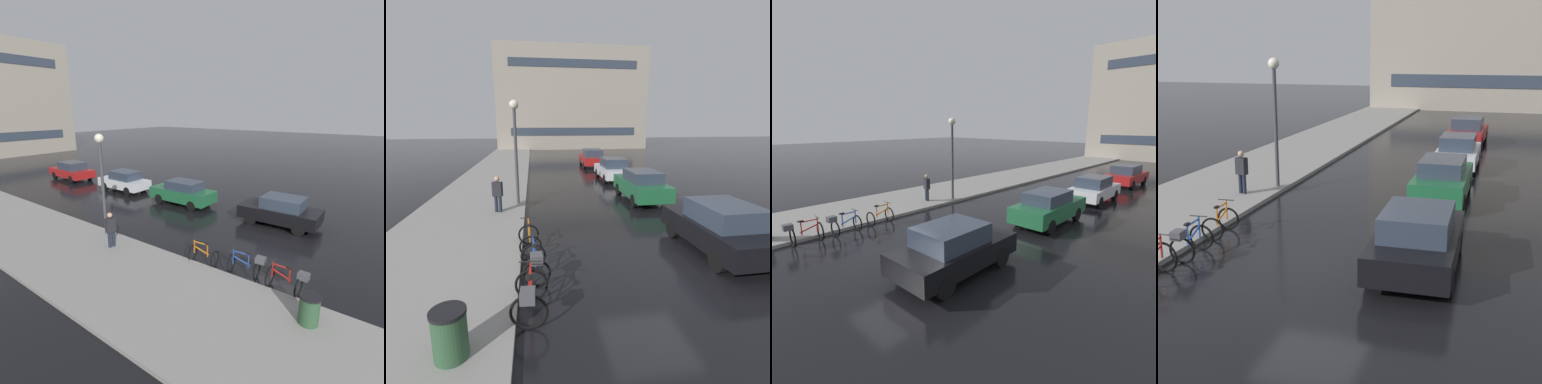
# 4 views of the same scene
# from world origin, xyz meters

# --- Properties ---
(ground_plane) EXTENTS (140.00, 140.00, 0.00)m
(ground_plane) POSITION_xyz_m (0.00, 0.00, 0.00)
(ground_plane) COLOR black
(sidewalk_kerb) EXTENTS (4.80, 60.00, 0.14)m
(sidewalk_kerb) POSITION_xyz_m (-6.00, 10.00, 0.07)
(sidewalk_kerb) COLOR gray
(sidewalk_kerb) RESTS_ON ground
(bicycle_nearest) EXTENTS (0.80, 1.35, 0.99)m
(bicycle_nearest) POSITION_xyz_m (-3.32, -1.77, 0.50)
(bicycle_nearest) COLOR black
(bicycle_nearest) RESTS_ON ground
(bicycle_second) EXTENTS (0.78, 1.36, 0.98)m
(bicycle_second) POSITION_xyz_m (-3.19, -0.23, 0.49)
(bicycle_second) COLOR black
(bicycle_second) RESTS_ON ground
(bicycle_third) EXTENTS (0.75, 1.12, 0.95)m
(bicycle_third) POSITION_xyz_m (-3.36, 1.61, 0.38)
(bicycle_third) COLOR black
(bicycle_third) RESTS_ON ground
(car_black) EXTENTS (2.01, 4.13, 1.57)m
(car_black) POSITION_xyz_m (2.50, 0.69, 0.80)
(car_black) COLOR black
(car_black) RESTS_ON ground
(car_green) EXTENTS (1.80, 4.22, 1.57)m
(car_green) POSITION_xyz_m (2.28, 7.09, 0.80)
(car_green) COLOR #1E6038
(car_green) RESTS_ON ground
(car_white) EXTENTS (1.80, 4.00, 1.54)m
(car_white) POSITION_xyz_m (2.26, 12.68, 0.78)
(car_white) COLOR silver
(car_white) RESTS_ON ground
(car_red) EXTENTS (2.07, 4.47, 1.57)m
(car_red) POSITION_xyz_m (2.13, 19.38, 0.79)
(car_red) COLOR #AD1919
(car_red) RESTS_ON ground
(pedestrian) EXTENTS (0.44, 0.32, 1.71)m
(pedestrian) POSITION_xyz_m (-4.72, 5.55, 0.97)
(pedestrian) COLOR #1E2333
(pedestrian) RESTS_ON ground
(streetlamp) EXTENTS (0.42, 0.42, 4.92)m
(streetlamp) POSITION_xyz_m (-3.95, 6.90, 3.37)
(streetlamp) COLOR #424247
(streetlamp) RESTS_ON ground
(trash_bin) EXTENTS (0.59, 0.59, 1.01)m
(trash_bin) POSITION_xyz_m (-4.60, -2.81, 0.51)
(trash_bin) COLOR #2D5133
(trash_bin) RESTS_ON ground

